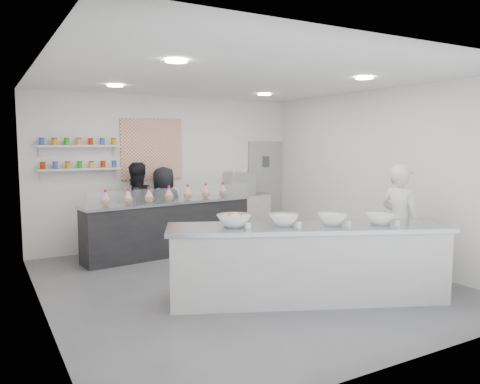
% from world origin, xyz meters
% --- Properties ---
extents(floor, '(6.00, 6.00, 0.00)m').
position_xyz_m(floor, '(0.00, 0.00, 0.00)').
color(floor, '#515156').
rests_on(floor, ground).
extents(ceiling, '(6.00, 6.00, 0.00)m').
position_xyz_m(ceiling, '(0.00, 0.00, 3.00)').
color(ceiling, white).
rests_on(ceiling, floor).
extents(back_wall, '(5.50, 0.00, 5.50)m').
position_xyz_m(back_wall, '(0.00, 3.00, 1.50)').
color(back_wall, white).
rests_on(back_wall, floor).
extents(left_wall, '(0.00, 6.00, 6.00)m').
position_xyz_m(left_wall, '(-2.75, 0.00, 1.50)').
color(left_wall, white).
rests_on(left_wall, floor).
extents(right_wall, '(0.00, 6.00, 6.00)m').
position_xyz_m(right_wall, '(2.75, 0.00, 1.50)').
color(right_wall, white).
rests_on(right_wall, floor).
extents(back_door, '(0.88, 0.04, 2.10)m').
position_xyz_m(back_door, '(2.30, 2.97, 1.05)').
color(back_door, '#989896').
rests_on(back_door, floor).
extents(pattern_panel, '(1.25, 0.03, 1.20)m').
position_xyz_m(pattern_panel, '(-0.35, 2.98, 1.95)').
color(pattern_panel, '#D55A28').
rests_on(pattern_panel, back_wall).
extents(jar_shelf_lower, '(1.45, 0.22, 0.04)m').
position_xyz_m(jar_shelf_lower, '(-1.75, 2.90, 1.60)').
color(jar_shelf_lower, silver).
rests_on(jar_shelf_lower, back_wall).
extents(jar_shelf_upper, '(1.45, 0.22, 0.04)m').
position_xyz_m(jar_shelf_upper, '(-1.75, 2.90, 2.02)').
color(jar_shelf_upper, silver).
rests_on(jar_shelf_upper, back_wall).
extents(preserve_jars, '(1.45, 0.10, 0.56)m').
position_xyz_m(preserve_jars, '(-1.75, 2.88, 1.88)').
color(preserve_jars, red).
rests_on(preserve_jars, jar_shelf_lower).
extents(downlight_0, '(0.24, 0.24, 0.02)m').
position_xyz_m(downlight_0, '(-1.40, -1.00, 2.98)').
color(downlight_0, white).
rests_on(downlight_0, ceiling).
extents(downlight_1, '(0.24, 0.24, 0.02)m').
position_xyz_m(downlight_1, '(1.40, -1.00, 2.98)').
color(downlight_1, white).
rests_on(downlight_1, ceiling).
extents(downlight_2, '(0.24, 0.24, 0.02)m').
position_xyz_m(downlight_2, '(-1.40, 1.60, 2.98)').
color(downlight_2, white).
rests_on(downlight_2, ceiling).
extents(downlight_3, '(0.24, 0.24, 0.02)m').
position_xyz_m(downlight_3, '(1.40, 1.60, 2.98)').
color(downlight_3, white).
rests_on(downlight_3, ceiling).
extents(prep_counter, '(3.71, 2.26, 1.00)m').
position_xyz_m(prep_counter, '(0.36, -1.13, 0.50)').
color(prep_counter, beige).
rests_on(prep_counter, floor).
extents(back_bar, '(3.30, 0.97, 1.01)m').
position_xyz_m(back_bar, '(-0.31, 2.17, 0.50)').
color(back_bar, black).
rests_on(back_bar, floor).
extents(sneeze_guard, '(3.18, 0.39, 0.27)m').
position_xyz_m(sneeze_guard, '(-0.28, 1.88, 1.14)').
color(sneeze_guard, white).
rests_on(sneeze_guard, back_bar).
extents(espresso_ledge, '(1.31, 0.42, 0.97)m').
position_xyz_m(espresso_ledge, '(1.55, 2.78, 0.49)').
color(espresso_ledge, beige).
rests_on(espresso_ledge, floor).
extents(espresso_machine, '(0.60, 0.41, 0.46)m').
position_xyz_m(espresso_machine, '(1.52, 2.78, 1.20)').
color(espresso_machine, '#93969E').
rests_on(espresso_machine, espresso_ledge).
extents(cup_stacks, '(0.24, 0.24, 0.33)m').
position_xyz_m(cup_stacks, '(1.39, 2.78, 1.14)').
color(cup_stacks, gray).
rests_on(cup_stacks, espresso_ledge).
extents(prep_bowls, '(2.35, 1.40, 0.16)m').
position_xyz_m(prep_bowls, '(0.36, -1.13, 1.08)').
color(prep_bowls, white).
rests_on(prep_bowls, prep_counter).
extents(label_cards, '(2.01, 0.04, 0.07)m').
position_xyz_m(label_cards, '(0.57, -1.60, 1.04)').
color(label_cards, white).
rests_on(label_cards, prep_counter).
extents(cookie_bags, '(2.56, 0.46, 0.28)m').
position_xyz_m(cookie_bags, '(-0.31, 2.17, 1.15)').
color(cookie_bags, pink).
rests_on(cookie_bags, back_bar).
extents(woman_prep, '(0.48, 0.68, 1.77)m').
position_xyz_m(woman_prep, '(2.09, -1.11, 0.89)').
color(woman_prep, silver).
rests_on(woman_prep, floor).
extents(staff_left, '(0.97, 0.84, 1.71)m').
position_xyz_m(staff_left, '(-0.82, 2.60, 0.86)').
color(staff_left, black).
rests_on(staff_left, floor).
extents(staff_right, '(0.80, 0.53, 1.62)m').
position_xyz_m(staff_right, '(-0.26, 2.60, 0.81)').
color(staff_right, black).
rests_on(staff_right, floor).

